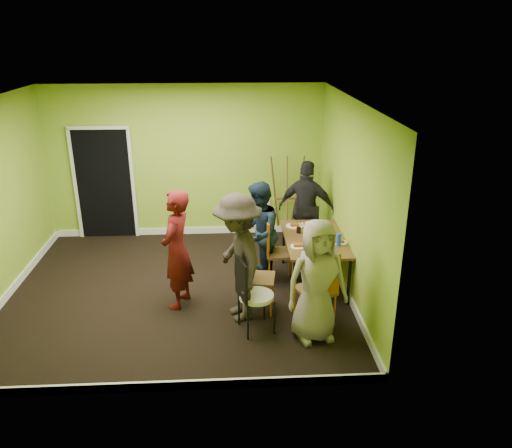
{
  "coord_description": "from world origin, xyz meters",
  "views": [
    {
      "loc": [
        0.78,
        -6.68,
        3.69
      ],
      "look_at": [
        1.16,
        0.0,
        1.05
      ],
      "focal_mm": 35.0,
      "sensor_mm": 36.0,
      "label": 1
    }
  ],
  "objects_px": {
    "chair_left_far": "(275,247)",
    "easel": "(286,197)",
    "chair_bentwood": "(251,292)",
    "orange_bottle": "(308,231)",
    "person_left_near": "(238,258)",
    "thermos": "(318,231)",
    "person_standing": "(177,250)",
    "chair_back_end": "(307,223)",
    "person_back_end": "(307,209)",
    "person_front_end": "(317,281)",
    "chair_front_end": "(319,286)",
    "chair_left_near": "(253,272)",
    "person_left_far": "(258,233)",
    "blue_bottle": "(339,240)",
    "dining_table": "(315,241)"
  },
  "relations": [
    {
      "from": "dining_table",
      "to": "chair_left_far",
      "type": "relative_size",
      "value": 1.47
    },
    {
      "from": "chair_left_near",
      "to": "person_standing",
      "type": "relative_size",
      "value": 0.61
    },
    {
      "from": "orange_bottle",
      "to": "person_back_end",
      "type": "distance_m",
      "value": 0.86
    },
    {
      "from": "orange_bottle",
      "to": "person_front_end",
      "type": "distance_m",
      "value": 1.64
    },
    {
      "from": "chair_left_near",
      "to": "orange_bottle",
      "type": "distance_m",
      "value": 1.31
    },
    {
      "from": "thermos",
      "to": "person_left_near",
      "type": "distance_m",
      "value": 1.51
    },
    {
      "from": "person_front_end",
      "to": "chair_left_far",
      "type": "bearing_deg",
      "value": 91.59
    },
    {
      "from": "easel",
      "to": "thermos",
      "type": "bearing_deg",
      "value": -82.12
    },
    {
      "from": "blue_bottle",
      "to": "easel",
      "type": "bearing_deg",
      "value": 103.22
    },
    {
      "from": "chair_back_end",
      "to": "person_standing",
      "type": "distance_m",
      "value": 2.49
    },
    {
      "from": "chair_left_far",
      "to": "person_standing",
      "type": "height_order",
      "value": "person_standing"
    },
    {
      "from": "easel",
      "to": "person_standing",
      "type": "distance_m",
      "value": 3.01
    },
    {
      "from": "thermos",
      "to": "blue_bottle",
      "type": "xyz_separation_m",
      "value": [
        0.25,
        -0.3,
        -0.02
      ]
    },
    {
      "from": "chair_back_end",
      "to": "orange_bottle",
      "type": "bearing_deg",
      "value": 89.4
    },
    {
      "from": "chair_left_far",
      "to": "chair_left_near",
      "type": "height_order",
      "value": "chair_left_near"
    },
    {
      "from": "person_standing",
      "to": "person_left_far",
      "type": "distance_m",
      "value": 1.34
    },
    {
      "from": "dining_table",
      "to": "chair_left_near",
      "type": "bearing_deg",
      "value": -142.67
    },
    {
      "from": "orange_bottle",
      "to": "person_left_near",
      "type": "distance_m",
      "value": 1.56
    },
    {
      "from": "person_left_far",
      "to": "chair_left_near",
      "type": "bearing_deg",
      "value": 0.96
    },
    {
      "from": "chair_bentwood",
      "to": "easel",
      "type": "relative_size",
      "value": 0.65
    },
    {
      "from": "chair_bentwood",
      "to": "blue_bottle",
      "type": "relative_size",
      "value": 5.35
    },
    {
      "from": "easel",
      "to": "person_left_far",
      "type": "relative_size",
      "value": 1.0
    },
    {
      "from": "person_standing",
      "to": "person_front_end",
      "type": "relative_size",
      "value": 1.07
    },
    {
      "from": "orange_bottle",
      "to": "person_standing",
      "type": "xyz_separation_m",
      "value": [
        -1.93,
        -0.73,
        0.06
      ]
    },
    {
      "from": "person_front_end",
      "to": "thermos",
      "type": "bearing_deg",
      "value": 67.56
    },
    {
      "from": "chair_bentwood",
      "to": "chair_left_far",
      "type": "bearing_deg",
      "value": 145.48
    },
    {
      "from": "chair_left_far",
      "to": "easel",
      "type": "relative_size",
      "value": 0.65
    },
    {
      "from": "chair_front_end",
      "to": "person_standing",
      "type": "xyz_separation_m",
      "value": [
        -1.87,
        0.69,
        0.25
      ]
    },
    {
      "from": "blue_bottle",
      "to": "person_standing",
      "type": "xyz_separation_m",
      "value": [
        -2.3,
        -0.23,
        0.01
      ]
    },
    {
      "from": "person_left_near",
      "to": "chair_back_end",
      "type": "bearing_deg",
      "value": 131.91
    },
    {
      "from": "chair_front_end",
      "to": "person_front_end",
      "type": "distance_m",
      "value": 0.3
    },
    {
      "from": "chair_front_end",
      "to": "person_left_near",
      "type": "xyz_separation_m",
      "value": [
        -1.03,
        0.32,
        0.27
      ]
    },
    {
      "from": "chair_left_far",
      "to": "chair_front_end",
      "type": "xyz_separation_m",
      "value": [
        0.46,
        -1.31,
        0.03
      ]
    },
    {
      "from": "thermos",
      "to": "person_standing",
      "type": "relative_size",
      "value": 0.14
    },
    {
      "from": "chair_bentwood",
      "to": "easel",
      "type": "height_order",
      "value": "easel"
    },
    {
      "from": "chair_front_end",
      "to": "easel",
      "type": "height_order",
      "value": "easel"
    },
    {
      "from": "person_left_near",
      "to": "chair_front_end",
      "type": "bearing_deg",
      "value": 58.42
    },
    {
      "from": "chair_bentwood",
      "to": "thermos",
      "type": "distance_m",
      "value": 1.67
    },
    {
      "from": "chair_left_near",
      "to": "blue_bottle",
      "type": "bearing_deg",
      "value": 117.43
    },
    {
      "from": "chair_left_near",
      "to": "person_back_end",
      "type": "bearing_deg",
      "value": 159.35
    },
    {
      "from": "thermos",
      "to": "person_standing",
      "type": "height_order",
      "value": "person_standing"
    },
    {
      "from": "chair_front_end",
      "to": "orange_bottle",
      "type": "relative_size",
      "value": 12.95
    },
    {
      "from": "chair_bentwood",
      "to": "person_back_end",
      "type": "relative_size",
      "value": 0.62
    },
    {
      "from": "person_standing",
      "to": "person_front_end",
      "type": "xyz_separation_m",
      "value": [
        1.78,
        -0.91,
        -0.05
      ]
    },
    {
      "from": "dining_table",
      "to": "chair_left_far",
      "type": "bearing_deg",
      "value": 173.2
    },
    {
      "from": "thermos",
      "to": "chair_back_end",
      "type": "bearing_deg",
      "value": 90.96
    },
    {
      "from": "person_left_near",
      "to": "person_front_end",
      "type": "distance_m",
      "value": 1.1
    },
    {
      "from": "person_left_near",
      "to": "blue_bottle",
      "type": "bearing_deg",
      "value": 97.95
    },
    {
      "from": "person_standing",
      "to": "dining_table",
      "type": "bearing_deg",
      "value": 122.67
    },
    {
      "from": "blue_bottle",
      "to": "chair_front_end",
      "type": "bearing_deg",
      "value": -115.13
    }
  ]
}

